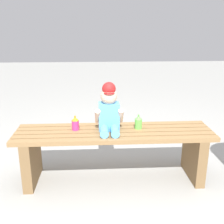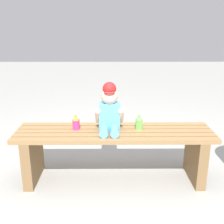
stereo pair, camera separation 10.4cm
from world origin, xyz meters
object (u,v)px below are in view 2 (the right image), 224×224
(sippy_cup_left, at_px, (76,123))
(sippy_cup_right, at_px, (139,122))
(park_bench, at_px, (114,147))
(child_figure, at_px, (109,110))

(sippy_cup_left, bearing_deg, sippy_cup_right, 0.00)
(park_bench, bearing_deg, sippy_cup_left, 173.02)
(sippy_cup_right, bearing_deg, child_figure, -174.67)
(park_bench, bearing_deg, sippy_cup_right, 10.73)
(park_bench, relative_size, sippy_cup_left, 13.21)
(sippy_cup_right, bearing_deg, park_bench, -169.27)
(sippy_cup_right, bearing_deg, sippy_cup_left, 180.00)
(sippy_cup_left, bearing_deg, park_bench, -6.98)
(child_figure, distance_m, sippy_cup_left, 0.31)
(park_bench, bearing_deg, child_figure, 158.24)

